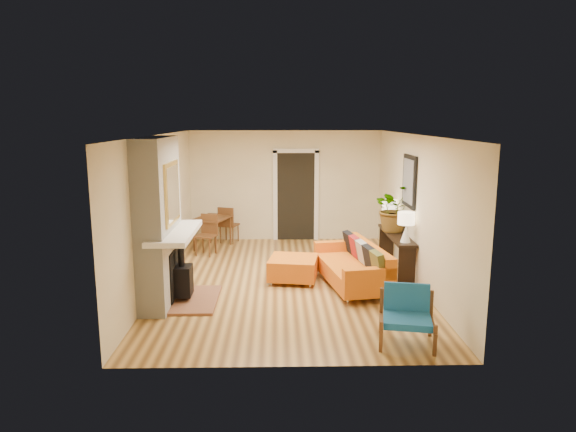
# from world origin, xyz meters

# --- Properties ---
(room_shell) EXTENTS (6.50, 6.50, 6.50)m
(room_shell) POSITION_xyz_m (0.60, 2.63, 1.24)
(room_shell) COLOR tan
(room_shell) RESTS_ON ground
(fireplace) EXTENTS (1.09, 1.68, 2.60)m
(fireplace) POSITION_xyz_m (-2.00, -1.00, 1.24)
(fireplace) COLOR white
(fireplace) RESTS_ON ground
(sofa) EXTENTS (1.19, 2.12, 0.79)m
(sofa) POSITION_xyz_m (1.17, -0.24, 0.35)
(sofa) COLOR silver
(sofa) RESTS_ON ground
(ottoman) EXTENTS (0.95, 0.95, 0.42)m
(ottoman) POSITION_xyz_m (0.09, 0.02, 0.24)
(ottoman) COLOR silver
(ottoman) RESTS_ON ground
(blue_chair) EXTENTS (0.82, 0.80, 0.73)m
(blue_chair) POSITION_xyz_m (1.49, -2.55, 0.39)
(blue_chair) COLOR brown
(blue_chair) RESTS_ON ground
(dining_table) EXTENTS (1.03, 1.63, 0.86)m
(dining_table) POSITION_xyz_m (-1.58, 2.41, 0.56)
(dining_table) COLOR brown
(dining_table) RESTS_ON ground
(console_table) EXTENTS (0.34, 1.85, 0.72)m
(console_table) POSITION_xyz_m (2.07, 0.59, 0.58)
(console_table) COLOR black
(console_table) RESTS_ON ground
(lamp_near) EXTENTS (0.30, 0.30, 0.54)m
(lamp_near) POSITION_xyz_m (2.07, -0.08, 1.06)
(lamp_near) COLOR white
(lamp_near) RESTS_ON console_table
(lamp_far) EXTENTS (0.30, 0.30, 0.54)m
(lamp_far) POSITION_xyz_m (2.07, 1.28, 1.06)
(lamp_far) COLOR white
(lamp_far) RESTS_ON console_table
(houseplant) EXTENTS (1.02, 0.95, 0.92)m
(houseplant) POSITION_xyz_m (2.06, 0.80, 1.18)
(houseplant) COLOR #1E5919
(houseplant) RESTS_ON console_table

